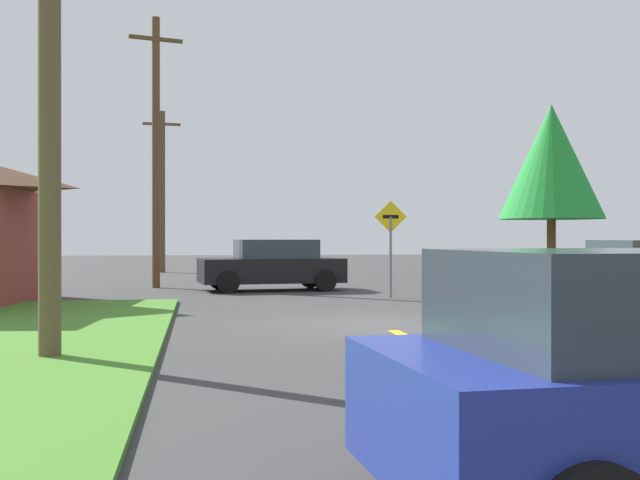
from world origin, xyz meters
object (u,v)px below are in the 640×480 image
(utility_pole_near, at_px, (49,15))
(direction_sign, at_px, (391,237))
(car_on_crossroad, at_px, (636,271))
(utility_pole_mid, at_px, (156,148))
(oak_tree_left, at_px, (551,162))
(car_approaching_junction, at_px, (272,265))
(utility_pole_far, at_px, (162,190))

(utility_pole_near, height_order, direction_sign, utility_pole_near)
(car_on_crossroad, bearing_deg, utility_pole_mid, 59.94)
(car_on_crossroad, bearing_deg, utility_pole_near, 122.53)
(oak_tree_left, bearing_deg, utility_pole_near, -129.63)
(utility_pole_mid, bearing_deg, car_on_crossroad, -31.99)
(car_approaching_junction, bearing_deg, car_on_crossroad, 139.08)
(direction_sign, xyz_separation_m, oak_tree_left, (9.24, 9.59, 3.15))
(utility_pole_mid, bearing_deg, utility_pole_near, -92.07)
(utility_pole_mid, bearing_deg, oak_tree_left, 14.88)
(car_approaching_junction, height_order, car_on_crossroad, same)
(car_approaching_junction, relative_size, utility_pole_far, 0.60)
(utility_pole_mid, distance_m, direction_sign, 9.11)
(direction_sign, distance_m, oak_tree_left, 13.69)
(utility_pole_mid, relative_size, oak_tree_left, 1.25)
(oak_tree_left, bearing_deg, utility_pole_far, 155.38)
(utility_pole_near, bearing_deg, utility_pole_far, 89.59)
(utility_pole_mid, relative_size, utility_pole_far, 1.17)
(car_approaching_junction, distance_m, oak_tree_left, 14.29)
(direction_sign, bearing_deg, car_approaching_junction, 131.11)
(car_on_crossroad, bearing_deg, direction_sign, 68.47)
(car_approaching_junction, xyz_separation_m, utility_pole_far, (-4.11, 13.64, 3.17))
(utility_pole_near, distance_m, utility_pole_far, 27.50)
(utility_pole_mid, bearing_deg, direction_sign, -38.37)
(car_approaching_junction, bearing_deg, utility_pole_near, 65.80)
(utility_pole_near, relative_size, utility_pole_far, 1.19)
(car_on_crossroad, xyz_separation_m, utility_pole_far, (-13.04, 19.66, 3.17))
(utility_pole_far, relative_size, direction_sign, 2.85)
(utility_pole_near, bearing_deg, car_approaching_junction, 72.74)
(oak_tree_left, bearing_deg, utility_pole_mid, -165.12)
(direction_sign, relative_size, oak_tree_left, 0.38)
(car_approaching_junction, distance_m, direction_sign, 4.67)
(car_on_crossroad, distance_m, oak_tree_left, 13.24)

